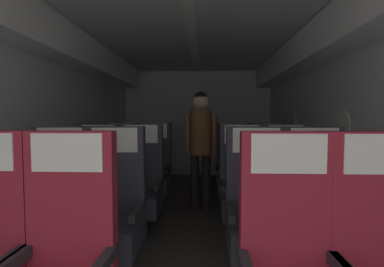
{
  "coord_description": "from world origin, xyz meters",
  "views": [
    {
      "loc": [
        0.15,
        0.31,
        1.24
      ],
      "look_at": [
        -0.01,
        3.89,
        1.05
      ],
      "focal_mm": 26.63,
      "sensor_mm": 36.0,
      "label": 1
    }
  ],
  "objects_px": {
    "seat_b_left_aisle": "(112,214)",
    "seat_c_left_window": "(96,187)",
    "seat_c_right_aisle": "(287,189)",
    "seat_d_left_window": "(119,172)",
    "seat_b_right_window": "(257,215)",
    "seat_d_right_aisle": "(269,173)",
    "seat_d_right_window": "(234,173)",
    "seat_d_left_aisle": "(153,173)",
    "seat_c_right_window": "(242,189)",
    "flight_attendant": "(201,137)",
    "seat_b_right_aisle": "(317,216)",
    "seat_b_left_window": "(56,213)",
    "seat_c_left_aisle": "(140,187)"
  },
  "relations": [
    {
      "from": "seat_d_right_aisle",
      "to": "seat_c_left_window",
      "type": "bearing_deg",
      "value": -157.23
    },
    {
      "from": "seat_d_right_window",
      "to": "seat_b_left_window",
      "type": "bearing_deg",
      "value": -132.75
    },
    {
      "from": "seat_c_right_aisle",
      "to": "seat_c_right_window",
      "type": "relative_size",
      "value": 1.0
    },
    {
      "from": "flight_attendant",
      "to": "seat_d_right_window",
      "type": "bearing_deg",
      "value": -150.4
    },
    {
      "from": "seat_b_right_aisle",
      "to": "seat_c_left_window",
      "type": "distance_m",
      "value": 2.21
    },
    {
      "from": "seat_c_right_window",
      "to": "seat_c_left_window",
      "type": "bearing_deg",
      "value": -179.97
    },
    {
      "from": "seat_b_right_window",
      "to": "seat_d_right_aisle",
      "type": "height_order",
      "value": "same"
    },
    {
      "from": "seat_d_left_aisle",
      "to": "seat_d_right_window",
      "type": "height_order",
      "value": "same"
    },
    {
      "from": "seat_b_left_window",
      "to": "flight_attendant",
      "type": "relative_size",
      "value": 0.74
    },
    {
      "from": "seat_c_left_aisle",
      "to": "flight_attendant",
      "type": "xyz_separation_m",
      "value": [
        0.66,
        0.76,
        0.5
      ]
    },
    {
      "from": "seat_c_left_window",
      "to": "seat_c_right_window",
      "type": "height_order",
      "value": "same"
    },
    {
      "from": "seat_b_right_aisle",
      "to": "seat_c_left_aisle",
      "type": "bearing_deg",
      "value": 151.57
    },
    {
      "from": "seat_d_left_window",
      "to": "seat_d_right_aisle",
      "type": "distance_m",
      "value": 2.06
    },
    {
      "from": "seat_b_left_window",
      "to": "seat_c_right_window",
      "type": "height_order",
      "value": "same"
    },
    {
      "from": "seat_c_left_aisle",
      "to": "seat_d_left_window",
      "type": "bearing_deg",
      "value": 120.04
    },
    {
      "from": "seat_b_left_window",
      "to": "seat_c_left_window",
      "type": "bearing_deg",
      "value": 89.87
    },
    {
      "from": "seat_b_left_aisle",
      "to": "seat_c_right_aisle",
      "type": "height_order",
      "value": "same"
    },
    {
      "from": "seat_b_left_window",
      "to": "seat_d_left_aisle",
      "type": "bearing_deg",
      "value": 74.59
    },
    {
      "from": "seat_b_left_aisle",
      "to": "seat_c_left_window",
      "type": "height_order",
      "value": "same"
    },
    {
      "from": "seat_b_right_window",
      "to": "seat_d_right_aisle",
      "type": "xyz_separation_m",
      "value": [
        0.46,
        1.69,
        0.0
      ]
    },
    {
      "from": "seat_d_left_window",
      "to": "flight_attendant",
      "type": "height_order",
      "value": "flight_attendant"
    },
    {
      "from": "seat_b_left_window",
      "to": "seat_c_left_window",
      "type": "distance_m",
      "value": 0.85
    },
    {
      "from": "seat_b_right_window",
      "to": "seat_d_left_aisle",
      "type": "distance_m",
      "value": 2.02
    },
    {
      "from": "seat_c_right_aisle",
      "to": "seat_d_right_window",
      "type": "height_order",
      "value": "same"
    },
    {
      "from": "seat_d_right_aisle",
      "to": "flight_attendant",
      "type": "relative_size",
      "value": 0.74
    },
    {
      "from": "seat_b_left_window",
      "to": "flight_attendant",
      "type": "height_order",
      "value": "flight_attendant"
    },
    {
      "from": "seat_c_left_aisle",
      "to": "seat_c_right_window",
      "type": "xyz_separation_m",
      "value": [
        1.11,
        -0.02,
        0.0
      ]
    },
    {
      "from": "seat_c_right_window",
      "to": "seat_d_right_aisle",
      "type": "relative_size",
      "value": 1.0
    },
    {
      "from": "seat_c_left_window",
      "to": "seat_d_right_window",
      "type": "distance_m",
      "value": 1.81
    },
    {
      "from": "seat_b_left_aisle",
      "to": "seat_b_right_aisle",
      "type": "height_order",
      "value": "same"
    },
    {
      "from": "seat_c_left_window",
      "to": "seat_c_right_window",
      "type": "bearing_deg",
      "value": 0.03
    },
    {
      "from": "seat_b_right_aisle",
      "to": "seat_d_right_aisle",
      "type": "relative_size",
      "value": 1.0
    },
    {
      "from": "seat_c_right_aisle",
      "to": "seat_d_left_window",
      "type": "xyz_separation_m",
      "value": [
        -2.06,
        0.85,
        0.0
      ]
    },
    {
      "from": "seat_b_left_window",
      "to": "flight_attendant",
      "type": "bearing_deg",
      "value": 55.2
    },
    {
      "from": "seat_b_right_window",
      "to": "seat_d_right_window",
      "type": "relative_size",
      "value": 1.0
    },
    {
      "from": "seat_b_left_window",
      "to": "seat_d_right_aisle",
      "type": "height_order",
      "value": "same"
    },
    {
      "from": "seat_c_right_window",
      "to": "seat_d_left_aisle",
      "type": "xyz_separation_m",
      "value": [
        -1.12,
        0.85,
        0.0
      ]
    },
    {
      "from": "seat_c_right_window",
      "to": "flight_attendant",
      "type": "distance_m",
      "value": 1.03
    },
    {
      "from": "seat_b_left_aisle",
      "to": "seat_c_right_window",
      "type": "distance_m",
      "value": 1.42
    },
    {
      "from": "seat_d_right_window",
      "to": "seat_d_left_aisle",
      "type": "bearing_deg",
      "value": -178.75
    },
    {
      "from": "seat_b_left_aisle",
      "to": "seat_c_left_aisle",
      "type": "relative_size",
      "value": 1.0
    },
    {
      "from": "seat_c_left_window",
      "to": "seat_b_right_window",
      "type": "bearing_deg",
      "value": -27.59
    },
    {
      "from": "seat_b_left_aisle",
      "to": "seat_b_left_window",
      "type": "bearing_deg",
      "value": -179.97
    },
    {
      "from": "seat_d_left_aisle",
      "to": "seat_c_right_aisle",
      "type": "bearing_deg",
      "value": -28.08
    },
    {
      "from": "seat_b_left_window",
      "to": "seat_d_right_aisle",
      "type": "xyz_separation_m",
      "value": [
        2.06,
        1.71,
        0.0
      ]
    },
    {
      "from": "seat_b_right_aisle",
      "to": "seat_b_right_window",
      "type": "distance_m",
      "value": 0.46
    },
    {
      "from": "seat_c_right_window",
      "to": "seat_d_left_window",
      "type": "bearing_deg",
      "value": 151.96
    },
    {
      "from": "seat_b_left_aisle",
      "to": "seat_c_right_window",
      "type": "relative_size",
      "value": 1.0
    },
    {
      "from": "seat_b_right_aisle",
      "to": "seat_b_left_aisle",
      "type": "bearing_deg",
      "value": -179.36
    },
    {
      "from": "seat_d_right_aisle",
      "to": "seat_d_left_window",
      "type": "bearing_deg",
      "value": -179.62
    }
  ]
}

